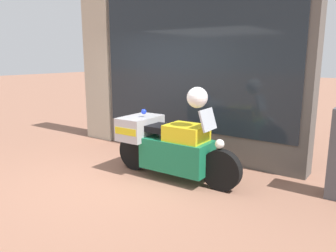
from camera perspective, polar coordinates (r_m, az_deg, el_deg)
name	(u,v)px	position (r m, az deg, el deg)	size (l,w,h in m)	color
ground_plane	(111,180)	(5.44, -9.97, -9.19)	(60.00, 60.00, 0.00)	#8E604C
shop_building	(165,58)	(6.82, -0.48, 11.82)	(5.14, 0.55, 3.84)	#56514C
window_display	(193,130)	(6.64, 4.45, -0.70)	(3.90, 0.30, 2.09)	slate
paramedic_motorcycle	(168,144)	(5.31, -0.08, -3.24)	(2.27, 0.78, 1.20)	black
white_helmet	(197,97)	(4.88, 5.12, 4.97)	(0.31, 0.31, 0.31)	white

